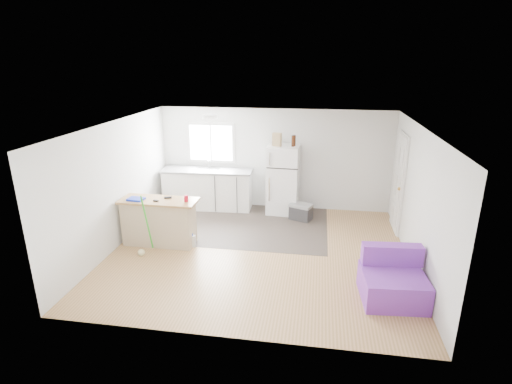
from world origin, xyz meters
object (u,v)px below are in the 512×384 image
(red_cup, at_px, (186,198))
(bottle_left, at_px, (293,141))
(refrigerator, at_px, (283,180))
(mop, at_px, (143,243))
(kitchen_cabinets, at_px, (208,188))
(cleaner_jug, at_px, (192,241))
(cooler, at_px, (301,212))
(blue_tray, at_px, (136,199))
(bottle_right, at_px, (294,141))
(purple_seat, at_px, (393,281))
(peninsula, at_px, (159,221))
(cardboard_box, at_px, (277,140))

(red_cup, xyz_separation_m, bottle_left, (1.86, 2.04, 0.76))
(refrigerator, distance_m, mop, 3.56)
(kitchen_cabinets, xyz_separation_m, cleaner_jug, (0.27, -2.15, -0.37))
(cooler, xyz_separation_m, mop, (-2.81, -2.19, 0.04))
(blue_tray, bearing_deg, bottle_right, 36.89)
(kitchen_cabinets, relative_size, red_cup, 18.25)
(mop, xyz_separation_m, blue_tray, (-0.27, 0.44, 0.71))
(red_cup, height_order, blue_tray, red_cup)
(purple_seat, xyz_separation_m, bottle_left, (-1.78, 3.28, 1.46))
(bottle_left, bearing_deg, kitchen_cabinets, 177.83)
(mop, height_order, blue_tray, mop)
(peninsula, bearing_deg, red_cup, -0.18)
(cardboard_box, xyz_separation_m, bottle_right, (0.38, 0.05, -0.02))
(cleaner_jug, bearing_deg, bottle_left, 48.71)
(purple_seat, relative_size, bottle_left, 3.94)
(mop, height_order, bottle_right, bottle_right)
(cardboard_box, bearing_deg, red_cup, -126.51)
(peninsula, xyz_separation_m, cardboard_box, (2.08, 2.01, 1.30))
(purple_seat, relative_size, bottle_right, 3.94)
(mop, bearing_deg, cardboard_box, 49.74)
(bottle_left, relative_size, bottle_right, 1.00)
(blue_tray, relative_size, bottle_right, 1.20)
(purple_seat, distance_m, blue_tray, 4.81)
(refrigerator, height_order, cooler, refrigerator)
(refrigerator, distance_m, cardboard_box, 0.97)
(red_cup, relative_size, cardboard_box, 0.40)
(purple_seat, height_order, cleaner_jug, purple_seat)
(peninsula, distance_m, cardboard_box, 3.17)
(cooler, height_order, cardboard_box, cardboard_box)
(blue_tray, distance_m, bottle_right, 3.66)
(refrigerator, distance_m, bottle_left, 0.96)
(kitchen_cabinets, bearing_deg, peninsula, -103.46)
(peninsula, xyz_separation_m, red_cup, (0.58, -0.01, 0.51))
(purple_seat, distance_m, bottle_right, 4.03)
(blue_tray, bearing_deg, cleaner_jug, 1.61)
(red_cup, xyz_separation_m, blue_tray, (-0.98, -0.07, -0.04))
(purple_seat, bearing_deg, bottle_right, 113.36)
(peninsula, xyz_separation_m, bottle_right, (2.46, 2.06, 1.27))
(red_cup, bearing_deg, bottle_left, 47.65)
(kitchen_cabinets, height_order, bottle_right, bottle_right)
(blue_tray, height_order, bottle_left, bottle_left)
(cleaner_jug, bearing_deg, cardboard_box, 54.80)
(kitchen_cabinets, height_order, mop, kitchen_cabinets)
(cleaner_jug, xyz_separation_m, blue_tray, (-1.07, -0.03, 0.82))
(mop, distance_m, cardboard_box, 3.68)
(bottle_left, bearing_deg, cleaner_jug, -130.37)
(cooler, bearing_deg, peninsula, -125.71)
(red_cup, distance_m, blue_tray, 0.98)
(peninsula, bearing_deg, kitchen_cabinets, 79.91)
(cleaner_jug, height_order, blue_tray, blue_tray)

